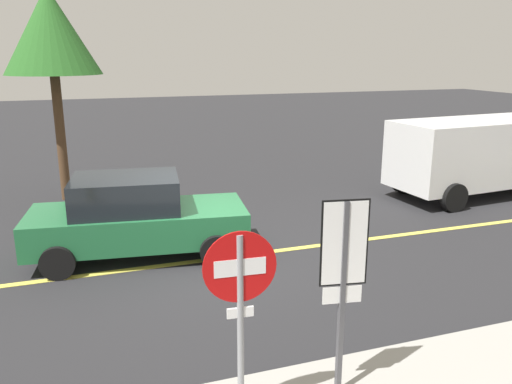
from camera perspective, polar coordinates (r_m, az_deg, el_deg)
name	(u,v)px	position (r m, az deg, el deg)	size (l,w,h in m)	color
ground_plane	(204,261)	(10.50, -5.74, -7.53)	(80.00, 80.00, 0.00)	#262628
lane_marking_centre	(338,243)	(11.48, 9.06, -5.58)	(28.00, 0.16, 0.01)	#E0D14C
stop_sign	(240,300)	(5.37, -1.76, -11.82)	(0.76, 0.08, 2.34)	gray
speed_limit_sign	(343,265)	(5.83, 9.61, -7.99)	(0.54, 0.11, 2.52)	#4C4C51
white_van	(478,152)	(16.15, 23.28, 4.04)	(5.34, 2.58, 2.20)	white
car_green_far_lane	(135,217)	(10.69, -13.17, -2.69)	(4.47, 2.39, 1.67)	#236B3D
tree_left_verge	(50,33)	(15.15, -21.72, 16.02)	(2.52, 2.52, 5.70)	#513823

